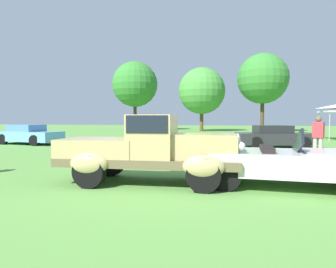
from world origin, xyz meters
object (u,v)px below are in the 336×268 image
feature_pickup_truck (150,148)px  spectator_near_truck (318,136)px  neighbor_convertible (291,162)px  show_car_charcoal (275,137)px  show_car_skyblue (28,135)px

feature_pickup_truck → spectator_near_truck: size_ratio=2.68×
feature_pickup_truck → neighbor_convertible: size_ratio=1.01×
spectator_near_truck → feature_pickup_truck: bearing=-134.9°
feature_pickup_truck → neighbor_convertible: 3.37m
feature_pickup_truck → spectator_near_truck: 7.60m
neighbor_convertible → show_car_charcoal: (1.12, 9.72, 0.02)m
spectator_near_truck → show_car_charcoal: bearing=101.1°
neighbor_convertible → show_car_charcoal: neighbor_convertible is taller
spectator_near_truck → neighbor_convertible: bearing=-111.6°
show_car_skyblue → spectator_near_truck: (15.69, -3.70, 0.31)m
neighbor_convertible → show_car_skyblue: neighbor_convertible is taller
show_car_skyblue → show_car_charcoal: size_ratio=1.01×
neighbor_convertible → spectator_near_truck: bearing=68.4°
show_car_charcoal → spectator_near_truck: bearing=-78.9°
neighbor_convertible → spectator_near_truck: size_ratio=2.67×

